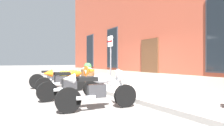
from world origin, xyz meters
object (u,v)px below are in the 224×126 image
motorcycle_grey_naked (54,78)px  parking_sign (110,53)px  motorcycle_orange_sport (74,81)px  motorcycle_yellow_naked (62,80)px  motorcycle_white_sport (102,87)px  barrel_planter (88,74)px

motorcycle_grey_naked → parking_sign: size_ratio=0.94×
motorcycle_grey_naked → motorcycle_orange_sport: (2.93, -0.10, 0.11)m
motorcycle_orange_sport → motorcycle_yellow_naked: bearing=177.7°
motorcycle_yellow_naked → parking_sign: 2.32m
motorcycle_yellow_naked → motorcycle_orange_sport: size_ratio=0.95×
motorcycle_white_sport → parking_sign: bearing=144.9°
motorcycle_grey_naked → motorcycle_yellow_naked: size_ratio=1.06×
motorcycle_white_sport → barrel_planter: barrel_planter is taller
motorcycle_yellow_naked → motorcycle_white_sport: (3.12, 0.09, 0.09)m
motorcycle_yellow_naked → motorcycle_white_sport: motorcycle_white_sport is taller
motorcycle_grey_naked → motorcycle_orange_sport: motorcycle_orange_sport is taller
motorcycle_orange_sport → motorcycle_white_sport: (1.64, 0.15, -0.02)m
motorcycle_orange_sport → barrel_planter: bearing=148.3°
motorcycle_orange_sport → motorcycle_white_sport: motorcycle_orange_sport is taller
barrel_planter → motorcycle_grey_naked: bearing=-89.3°
motorcycle_white_sport → parking_sign: parking_sign is taller
motorcycle_orange_sport → motorcycle_white_sport: 1.65m
motorcycle_orange_sport → barrel_planter: size_ratio=2.03×
barrel_planter → motorcycle_orange_sport: bearing=-31.7°
motorcycle_yellow_naked → barrel_planter: (-1.47, 1.76, 0.09)m
motorcycle_grey_naked → motorcycle_orange_sport: 2.93m
parking_sign → motorcycle_yellow_naked: bearing=-101.6°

